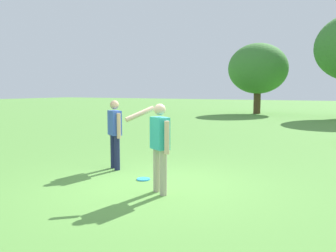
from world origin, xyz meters
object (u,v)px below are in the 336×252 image
person_thrower (159,141)px  person_catcher (115,130)px  frisbee (143,179)px  tree_tall_left (258,69)px

person_thrower → person_catcher: same height
person_thrower → frisbee: bearing=138.3°
frisbee → person_catcher: bearing=154.1°
person_thrower → tree_tall_left: size_ratio=0.30×
person_thrower → tree_tall_left: (-3.75, 22.32, 2.55)m
person_thrower → tree_tall_left: 22.78m
frisbee → person_thrower: bearing=-41.7°
person_thrower → person_catcher: size_ratio=1.00×
tree_tall_left → person_thrower: bearing=-80.5°
person_catcher → tree_tall_left: 21.31m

